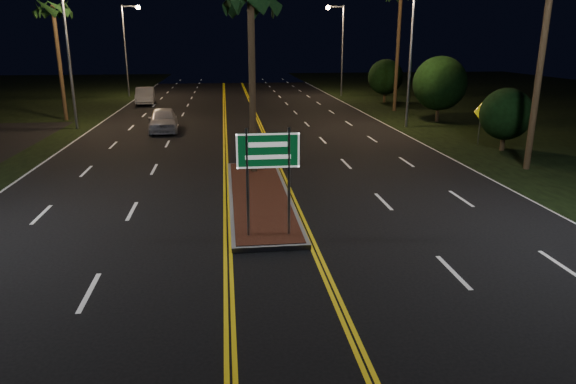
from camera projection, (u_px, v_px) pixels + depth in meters
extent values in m
plane|color=black|center=(279.00, 282.00, 12.62)|extent=(120.00, 120.00, 0.00)
cube|color=gray|center=(259.00, 196.00, 19.25)|extent=(2.25, 10.25, 0.15)
cube|color=#592819|center=(259.00, 194.00, 19.23)|extent=(2.00, 10.00, 0.02)
cylinder|color=gray|center=(248.00, 184.00, 14.71)|extent=(0.08, 0.08, 3.20)
cylinder|color=gray|center=(289.00, 182.00, 14.85)|extent=(0.08, 0.08, 3.20)
cube|color=#07471E|center=(268.00, 151.00, 14.51)|extent=(1.80, 0.04, 1.00)
cube|color=white|center=(268.00, 151.00, 14.48)|extent=(1.80, 0.01, 1.00)
cylinder|color=gray|center=(69.00, 59.00, 32.87)|extent=(0.18, 0.18, 9.00)
cylinder|color=gray|center=(125.00, 52.00, 51.90)|extent=(0.18, 0.18, 9.00)
cube|color=gray|center=(130.00, 6.00, 50.74)|extent=(1.60, 0.12, 0.12)
sphere|color=#FBB871|center=(138.00, 7.00, 50.87)|extent=(0.44, 0.44, 0.44)
cylinder|color=gray|center=(410.00, 59.00, 33.53)|extent=(0.18, 0.18, 9.00)
cylinder|color=gray|center=(342.00, 52.00, 52.55)|extent=(0.18, 0.18, 9.00)
cube|color=gray|center=(336.00, 7.00, 51.21)|extent=(1.60, 0.12, 0.12)
sphere|color=#FBB871|center=(328.00, 8.00, 51.15)|extent=(0.44, 0.44, 0.44)
cylinder|color=#382819|center=(252.00, 88.00, 21.53)|extent=(0.28, 0.28, 7.50)
cylinder|color=#382819|center=(60.00, 64.00, 36.61)|extent=(0.28, 0.28, 8.00)
cylinder|color=#382819|center=(539.00, 74.00, 22.36)|extent=(0.28, 0.28, 8.50)
cylinder|color=#382819|center=(398.00, 52.00, 41.28)|extent=(0.28, 0.28, 9.50)
cylinder|color=#382819|center=(503.00, 142.00, 27.37)|extent=(0.24, 0.24, 0.90)
sphere|color=black|center=(506.00, 114.00, 26.94)|extent=(2.70, 2.70, 2.70)
cylinder|color=#382819|center=(437.00, 113.00, 36.89)|extent=(0.24, 0.24, 1.26)
sphere|color=black|center=(440.00, 83.00, 36.29)|extent=(3.78, 3.78, 3.78)
cylinder|color=#382819|center=(384.00, 96.00, 48.30)|extent=(0.24, 0.24, 1.08)
sphere|color=black|center=(386.00, 77.00, 47.79)|extent=(3.24, 3.24, 3.24)
imported|color=#B7B7BE|center=(163.00, 118.00, 32.94)|extent=(2.67, 5.45, 1.76)
imported|color=silver|center=(145.00, 94.00, 46.92)|extent=(2.73, 5.43, 1.75)
cylinder|color=gray|center=(480.00, 126.00, 28.78)|extent=(0.07, 0.07, 2.05)
cube|color=yellow|center=(481.00, 111.00, 28.52)|extent=(0.97, 0.25, 0.99)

